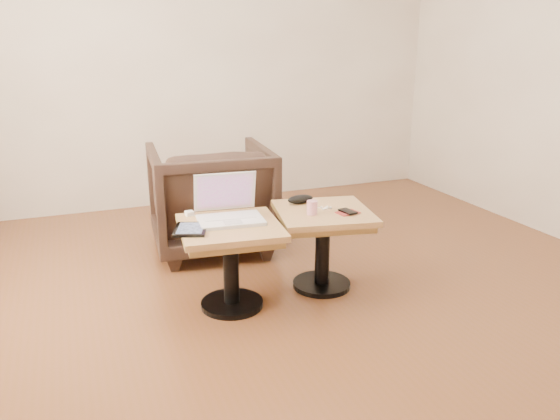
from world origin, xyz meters
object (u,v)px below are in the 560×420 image
object	(u,v)px
striped_cup	(312,208)
armchair	(211,198)
laptop	(229,211)
side_table_right	(323,230)
side_table_left	(230,245)

from	to	relation	value
striped_cup	armchair	xyz separation A→B (m)	(-0.37, 0.95, -0.16)
laptop	armchair	world-z (taller)	armchair
laptop	side_table_right	bearing A→B (deg)	0.85
side_table_right	laptop	bearing A→B (deg)	-173.54
side_table_right	striped_cup	distance (m)	0.20
side_table_left	side_table_right	bearing A→B (deg)	10.72
side_table_right	striped_cup	size ratio (longest dim) A/B	7.94
laptop	armchair	distance (m)	0.88
side_table_left	armchair	world-z (taller)	armchair
laptop	side_table_left	bearing A→B (deg)	-98.56
side_table_right	armchair	bearing A→B (deg)	128.55
laptop	striped_cup	distance (m)	0.49
side_table_left	side_table_right	world-z (taller)	same
laptop	armchair	bearing A→B (deg)	88.16
side_table_left	armchair	bearing A→B (deg)	88.20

